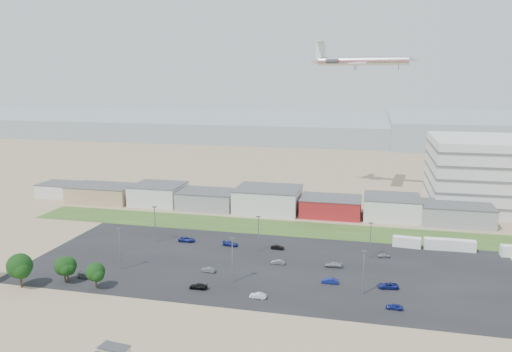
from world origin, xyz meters
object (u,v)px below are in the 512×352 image
(box_trailer_a, at_px, (407,242))
(parked_car_11, at_px, (277,247))
(parked_car_10, at_px, (87,276))
(parked_car_0, at_px, (388,286))
(parked_car_2, at_px, (394,307))
(parked_car_6, at_px, (230,244))
(parked_car_7, at_px, (278,262))
(parked_car_13, at_px, (258,296))
(parked_car_8, at_px, (384,255))
(parked_car_4, at_px, (208,270))
(parked_car_1, at_px, (330,281))
(parked_car_3, at_px, (198,286))
(airliner, at_px, (363,61))
(parked_car_12, at_px, (333,265))
(parked_car_9, at_px, (187,239))

(box_trailer_a, height_order, parked_car_11, box_trailer_a)
(parked_car_10, bearing_deg, parked_car_0, -81.34)
(parked_car_0, bearing_deg, parked_car_2, -2.11)
(parked_car_6, height_order, parked_car_7, parked_car_6)
(parked_car_11, bearing_deg, parked_car_2, -133.30)
(box_trailer_a, distance_m, parked_car_13, 52.70)
(parked_car_8, xyz_separation_m, parked_car_10, (-67.96, -30.03, 0.07))
(parked_car_2, xyz_separation_m, parked_car_6, (-43.10, 29.61, 0.07))
(parked_car_4, height_order, parked_car_13, parked_car_13)
(parked_car_1, bearing_deg, parked_car_0, 90.69)
(parked_car_7, bearing_deg, parked_car_3, -38.17)
(parked_car_1, distance_m, parked_car_11, 25.41)
(airliner, xyz_separation_m, parked_car_7, (-16.76, -85.77, -51.81))
(parked_car_1, height_order, parked_car_13, parked_car_1)
(parked_car_0, relative_size, parked_car_10, 1.07)
(parked_car_2, xyz_separation_m, parked_car_4, (-42.95, 10.08, -0.01))
(parked_car_8, distance_m, parked_car_10, 74.30)
(parked_car_11, bearing_deg, parked_car_8, -87.73)
(parked_car_2, height_order, parked_car_13, parked_car_13)
(airliner, height_order, parked_car_1, airliner)
(airliner, bearing_deg, parked_car_8, -76.12)
(parked_car_13, bearing_deg, parked_car_11, -176.38)
(airliner, bearing_deg, parked_car_12, -85.31)
(box_trailer_a, bearing_deg, parked_car_12, -128.16)
(airliner, xyz_separation_m, parked_car_0, (9.83, -94.49, -51.74))
(parked_car_6, bearing_deg, parked_car_2, -117.33)
(parked_car_6, bearing_deg, box_trailer_a, -70.57)
(box_trailer_a, height_order, parked_car_2, box_trailer_a)
(parked_car_2, height_order, parked_car_9, parked_car_9)
(airliner, bearing_deg, parked_car_0, -77.24)
(parked_car_7, bearing_deg, parked_car_0, 71.32)
(parked_car_3, height_order, parked_car_7, parked_car_3)
(parked_car_1, distance_m, parked_car_6, 35.23)
(box_trailer_a, xyz_separation_m, parked_car_2, (-4.66, -40.01, -0.83))
(parked_car_0, bearing_deg, parked_car_4, -97.53)
(parked_car_10, bearing_deg, parked_car_1, -79.67)
(parked_car_12, relative_size, parked_car_13, 1.22)
(parked_car_0, distance_m, parked_car_3, 42.21)
(box_trailer_a, distance_m, parked_car_9, 61.71)
(box_trailer_a, relative_size, parked_car_8, 2.34)
(box_trailer_a, relative_size, parked_car_12, 1.72)
(parked_car_2, distance_m, parked_car_4, 44.12)
(parked_car_10, bearing_deg, parked_car_7, -65.53)
(parked_car_0, bearing_deg, parked_car_6, -122.47)
(parked_car_1, xyz_separation_m, parked_car_2, (13.84, -10.00, -0.06))
(parked_car_4, bearing_deg, parked_car_0, 95.99)
(parked_car_9, height_order, parked_car_10, parked_car_9)
(parked_car_6, bearing_deg, parked_car_7, -117.32)
(parked_car_6, bearing_deg, parked_car_0, -107.56)
(parked_car_4, xyz_separation_m, parked_car_13, (14.89, -11.38, 0.02))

